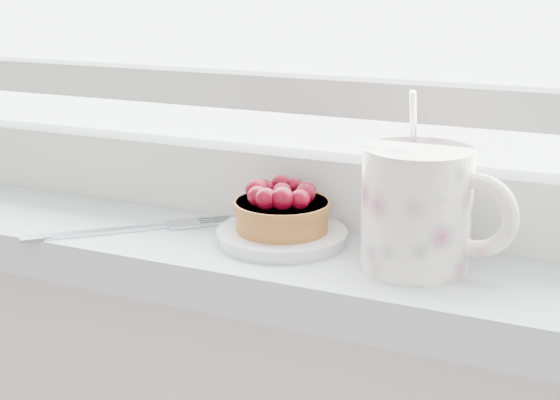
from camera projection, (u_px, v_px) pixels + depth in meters
The scene contains 4 objects.
saucer at pixel (282, 236), 0.74m from camera, with size 0.12×0.12×0.01m, color silver.
raspberry_tart at pixel (282, 209), 0.73m from camera, with size 0.09×0.09×0.05m.
floral_mug at pixel (420, 207), 0.66m from camera, with size 0.14×0.10×0.15m.
fork at pixel (129, 229), 0.77m from camera, with size 0.17×0.15×0.00m.
Camera 1 is at (0.30, 1.26, 1.19)m, focal length 50.00 mm.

